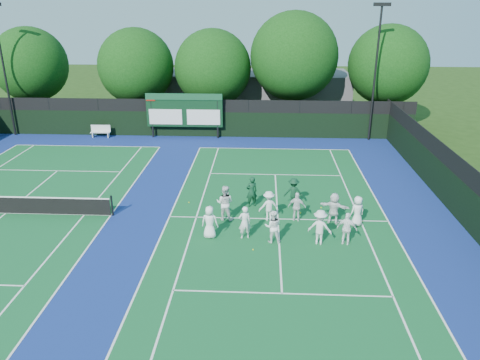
{
  "coord_description": "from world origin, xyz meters",
  "views": [
    {
      "loc": [
        -0.83,
        -20.26,
        10.27
      ],
      "look_at": [
        -2.0,
        3.0,
        1.3
      ],
      "focal_mm": 35.0,
      "sensor_mm": 36.0,
      "label": 1
    }
  ],
  "objects_px": {
    "scoreboard": "(184,111)",
    "bench": "(101,131)",
    "tennis_net": "(4,204)",
    "coach_left": "(252,192)"
  },
  "relations": [
    {
      "from": "scoreboard",
      "to": "bench",
      "type": "bearing_deg",
      "value": -178.19
    },
    {
      "from": "scoreboard",
      "to": "tennis_net",
      "type": "height_order",
      "value": "scoreboard"
    },
    {
      "from": "scoreboard",
      "to": "bench",
      "type": "distance_m",
      "value": 6.97
    },
    {
      "from": "scoreboard",
      "to": "coach_left",
      "type": "height_order",
      "value": "scoreboard"
    },
    {
      "from": "bench",
      "to": "coach_left",
      "type": "relative_size",
      "value": 0.93
    },
    {
      "from": "tennis_net",
      "to": "coach_left",
      "type": "xyz_separation_m",
      "value": [
        12.64,
        1.5,
        0.35
      ]
    },
    {
      "from": "scoreboard",
      "to": "tennis_net",
      "type": "relative_size",
      "value": 0.53
    },
    {
      "from": "tennis_net",
      "to": "bench",
      "type": "xyz_separation_m",
      "value": [
        0.22,
        14.37,
        0.04
      ]
    },
    {
      "from": "scoreboard",
      "to": "coach_left",
      "type": "distance_m",
      "value": 14.32
    },
    {
      "from": "scoreboard",
      "to": "bench",
      "type": "xyz_separation_m",
      "value": [
        -6.77,
        -0.21,
        -1.66
      ]
    }
  ]
}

